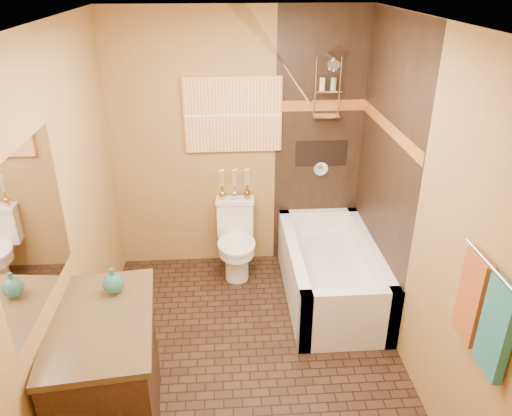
{
  "coord_description": "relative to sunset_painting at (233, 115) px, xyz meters",
  "views": [
    {
      "loc": [
        -0.15,
        -3.03,
        2.78
      ],
      "look_at": [
        0.09,
        0.4,
        1.11
      ],
      "focal_mm": 35.0,
      "sensor_mm": 36.0,
      "label": 1
    }
  ],
  "objects": [
    {
      "name": "floor",
      "position": [
        0.05,
        -1.48,
        -1.55
      ],
      "size": [
        3.0,
        3.0,
        0.0
      ],
      "primitive_type": "plane",
      "color": "black",
      "rests_on": "ground"
    },
    {
      "name": "wall_left",
      "position": [
        -1.15,
        -1.48,
        -0.3
      ],
      "size": [
        0.02,
        3.0,
        2.5
      ],
      "primitive_type": "cube",
      "color": "#A16E3E",
      "rests_on": "floor"
    },
    {
      "name": "wall_right",
      "position": [
        1.25,
        -1.48,
        -0.3
      ],
      "size": [
        0.02,
        3.0,
        2.5
      ],
      "primitive_type": "cube",
      "color": "#A16E3E",
      "rests_on": "floor"
    },
    {
      "name": "wall_back",
      "position": [
        0.05,
        0.02,
        -0.3
      ],
      "size": [
        2.4,
        0.02,
        2.5
      ],
      "primitive_type": "cube",
      "color": "#A16E3E",
      "rests_on": "floor"
    },
    {
      "name": "wall_front",
      "position": [
        0.05,
        -2.98,
        -0.3
      ],
      "size": [
        2.4,
        0.02,
        2.5
      ],
      "primitive_type": "cube",
      "color": "#A16E3E",
      "rests_on": "floor"
    },
    {
      "name": "ceiling",
      "position": [
        0.05,
        -1.48,
        0.95
      ],
      "size": [
        3.0,
        3.0,
        0.0
      ],
      "primitive_type": "plane",
      "color": "silver",
      "rests_on": "wall_back"
    },
    {
      "name": "alcove_tile_back",
      "position": [
        0.82,
        0.01,
        -0.3
      ],
      "size": [
        0.85,
        0.01,
        2.5
      ],
      "primitive_type": "cube",
      "color": "black",
      "rests_on": "wall_back"
    },
    {
      "name": "alcove_tile_right",
      "position": [
        1.24,
        -0.73,
        -0.3
      ],
      "size": [
        0.01,
        1.5,
        2.5
      ],
      "primitive_type": "cube",
      "color": "black",
      "rests_on": "wall_right"
    },
    {
      "name": "mosaic_band_back",
      "position": [
        0.82,
        0.0,
        0.07
      ],
      "size": [
        0.85,
        0.01,
        0.1
      ],
      "primitive_type": "cube",
      "color": "#95421B",
      "rests_on": "alcove_tile_back"
    },
    {
      "name": "mosaic_band_right",
      "position": [
        1.23,
        -0.73,
        0.07
      ],
      "size": [
        0.01,
        1.5,
        0.1
      ],
      "primitive_type": "cube",
      "color": "#95421B",
      "rests_on": "alcove_tile_right"
    },
    {
      "name": "alcove_niche",
      "position": [
        0.85,
        0.01,
        -0.4
      ],
      "size": [
        0.5,
        0.01,
        0.25
      ],
      "primitive_type": "cube",
      "color": "black",
      "rests_on": "alcove_tile_back"
    },
    {
      "name": "shower_fixtures",
      "position": [
        0.85,
        -0.1,
        0.12
      ],
      "size": [
        0.24,
        0.33,
        1.16
      ],
      "color": "silver",
      "rests_on": "floor"
    },
    {
      "name": "curtain_rod",
      "position": [
        0.45,
        -0.73,
        0.47
      ],
      "size": [
        0.03,
        1.55,
        0.03
      ],
      "primitive_type": "cylinder",
      "rotation": [
        1.57,
        0.0,
        0.0
      ],
      "color": "silver",
      "rests_on": "wall_back"
    },
    {
      "name": "towel_bar",
      "position": [
        1.2,
        -2.53,
        -0.1
      ],
      "size": [
        0.02,
        0.55,
        0.02
      ],
      "primitive_type": "cylinder",
      "rotation": [
        1.57,
        0.0,
        0.0
      ],
      "color": "silver",
      "rests_on": "wall_right"
    },
    {
      "name": "towel_teal",
      "position": [
        1.21,
        -2.66,
        -0.37
      ],
      "size": [
        0.05,
        0.22,
        0.52
      ],
      "primitive_type": "cube",
      "color": "#216C71",
      "rests_on": "towel_bar"
    },
    {
      "name": "towel_rust",
      "position": [
        1.21,
        -2.4,
        -0.37
      ],
      "size": [
        0.05,
        0.22,
        0.52
      ],
      "primitive_type": "cube",
      "color": "#9A461C",
      "rests_on": "towel_bar"
    },
    {
      "name": "sunset_painting",
      "position": [
        0.0,
        0.0,
        0.0
      ],
      "size": [
        0.9,
        0.04,
        0.7
      ],
      "primitive_type": "cube",
      "color": "orange",
      "rests_on": "wall_back"
    },
    {
      "name": "vanity_mirror",
      "position": [
        -1.14,
        -2.06,
        -0.05
      ],
      "size": [
        0.01,
        1.0,
        0.9
      ],
      "primitive_type": "cube",
      "color": "white",
      "rests_on": "wall_left"
    },
    {
      "name": "bathtub",
      "position": [
        0.85,
        -0.73,
        -1.33
      ],
      "size": [
        0.8,
        1.5,
        0.55
      ],
      "color": "white",
      "rests_on": "floor"
    },
    {
      "name": "toilet",
      "position": [
        0.0,
        -0.25,
        -1.18
      ],
      "size": [
        0.38,
        0.56,
        0.73
      ],
      "rotation": [
        0.0,
        0.0,
        -0.06
      ],
      "color": "white",
      "rests_on": "floor"
    },
    {
      "name": "vanity",
      "position": [
        -0.88,
        -2.06,
        -1.1
      ],
      "size": [
        0.72,
        1.06,
        0.89
      ],
      "rotation": [
        0.0,
        0.0,
        0.11
      ],
      "color": "black",
      "rests_on": "floor"
    },
    {
      "name": "teal_bottle",
      "position": [
        -0.83,
        -1.79,
        -0.57
      ],
      "size": [
        0.17,
        0.17,
        0.21
      ],
      "primitive_type": null,
      "rotation": [
        0.0,
        0.0,
        0.31
      ],
      "color": "#236A5D",
      "rests_on": "vanity"
    },
    {
      "name": "bud_vases",
      "position": [
        0.0,
        -0.09,
        -0.65
      ],
      "size": [
        0.3,
        0.06,
        0.3
      ],
      "color": "gold",
      "rests_on": "toilet"
    }
  ]
}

